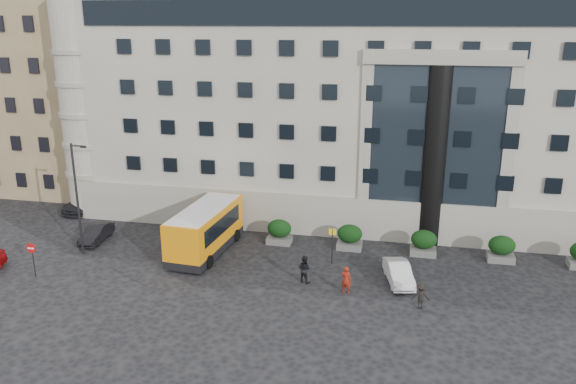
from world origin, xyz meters
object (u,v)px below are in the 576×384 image
minibus (205,228)px  parked_car_d (150,201)px  no_entry_sign (32,253)px  hedge_a (213,226)px  pedestrian_c (421,296)px  hedge_c (350,237)px  parked_car_b (96,233)px  red_truck (113,176)px  parked_car_c (87,201)px  street_lamp (78,195)px  pedestrian_a (346,280)px  pedestrian_b (304,269)px  bus_stop_sign (332,240)px  white_taxi (399,273)px  hedge_e (501,248)px  hedge_d (424,242)px  hedge_b (279,231)px

minibus → parked_car_d: minibus is taller
no_entry_sign → parked_car_d: bearing=83.9°
hedge_a → pedestrian_c: (15.31, -7.91, -0.16)m
hedge_c → parked_car_b: size_ratio=0.49×
red_truck → parked_car_c: 5.72m
street_lamp → pedestrian_a: 19.28m
hedge_a → pedestrian_b: (8.16, -5.97, -0.04)m
no_entry_sign → pedestrian_a: (19.90, 1.95, -0.79)m
red_truck → no_entry_sign: bearing=-82.2°
street_lamp → red_truck: 15.86m
street_lamp → pedestrian_b: street_lamp is taller
minibus → pedestrian_c: minibus is taller
bus_stop_sign → minibus: size_ratio=0.31×
red_truck → pedestrian_b: size_ratio=3.10×
bus_stop_sign → red_truck: bearing=151.4°
no_entry_sign → parked_car_d: size_ratio=0.41×
red_truck → white_taxi: bearing=-33.7°
parked_car_c → hedge_e: bearing=-2.7°
hedge_d → red_truck: bearing=161.5°
street_lamp → hedge_b: bearing=20.1°
no_entry_sign → pedestrian_c: bearing=2.2°
street_lamp → bus_stop_sign: (17.44, 2.00, -2.64)m
parked_car_d → pedestrian_c: parked_car_d is taller
hedge_e → parked_car_c: 34.05m
hedge_d → parked_car_b: bearing=-174.2°
hedge_b → pedestrian_b: hedge_b is taller
street_lamp → parked_car_d: 10.55m
hedge_e → pedestrian_c: size_ratio=1.20×
hedge_d → parked_car_b: hedge_d is taller
pedestrian_c → street_lamp: bearing=-6.3°
hedge_b → parked_car_b: (-13.51, -2.42, -0.31)m
hedge_d → street_lamp: bearing=-168.5°
street_lamp → parked_car_c: size_ratio=1.51×
hedge_a → street_lamp: street_lamp is taller
hedge_e → white_taxi: size_ratio=0.47×
hedge_d → pedestrian_c: size_ratio=1.20×
parked_car_d → white_taxi: (21.50, -9.89, -0.14)m
hedge_d → white_taxi: (-1.60, -4.77, -0.29)m
pedestrian_c → hedge_e: bearing=-123.5°
street_lamp → parked_car_c: bearing=119.6°
hedge_e → no_entry_sign: 31.09m
parked_car_c → no_entry_sign: bearing=-68.6°
parked_car_d → pedestrian_a: size_ratio=3.27×
parked_car_c → pedestrian_a: bearing=-20.5°
hedge_d → pedestrian_c: hedge_d is taller
parked_car_d → pedestrian_c: bearing=-26.2°
street_lamp → white_taxi: 22.25m
hedge_c → minibus: minibus is taller
street_lamp → hedge_a: bearing=31.2°
pedestrian_b → pedestrian_c: size_ratio=1.16×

